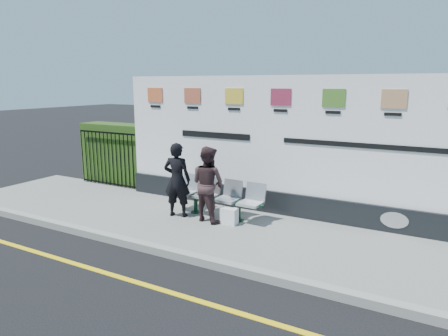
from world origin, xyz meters
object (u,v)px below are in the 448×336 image
object	(u,v)px
billboard	(280,155)
woman_right	(208,184)
woman_left	(177,180)
bench	(216,207)

from	to	relation	value
billboard	woman_right	distance (m)	1.72
billboard	woman_left	xyz separation A→B (m)	(-1.85, -1.27, -0.49)
billboard	woman_left	distance (m)	2.30
woman_left	woman_right	size ratio (longest dim) A/B	1.02
billboard	woman_right	world-z (taller)	billboard
bench	woman_right	world-z (taller)	woman_right
woman_left	woman_right	bearing A→B (deg)	171.60
woman_left	bench	bearing A→B (deg)	-169.38
bench	woman_right	xyz separation A→B (m)	(-0.04, -0.28, 0.56)
bench	woman_left	distance (m)	1.02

